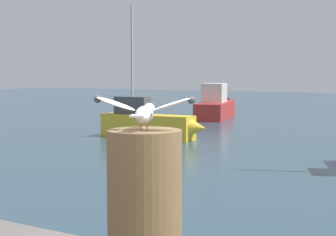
{
  "coord_description": "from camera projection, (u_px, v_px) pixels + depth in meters",
  "views": [
    {
      "loc": [
        1.28,
        -2.89,
        2.27
      ],
      "look_at": [
        -0.46,
        -0.13,
        2.0
      ],
      "focal_mm": 58.58,
      "sensor_mm": 36.0,
      "label": 1
    }
  ],
  "objects": [
    {
      "name": "mooring_post",
      "position": [
        145.0,
        204.0,
        3.1
      ],
      "size": [
        0.42,
        0.42,
        0.84
      ],
      "primitive_type": "cylinder",
      "color": "brown",
      "rests_on": "harbor_quay"
    },
    {
      "name": "seagull",
      "position": [
        144.0,
        110.0,
        3.06
      ],
      "size": [
        0.56,
        0.38,
        0.19
      ],
      "color": "#C67060",
      "rests_on": "mooring_post"
    },
    {
      "name": "boat_yellow",
      "position": [
        151.0,
        123.0,
        19.01
      ],
      "size": [
        4.01,
        0.98,
        4.62
      ],
      "color": "yellow",
      "rests_on": "ground_plane"
    },
    {
      "name": "boat_red",
      "position": [
        217.0,
        106.0,
        28.1
      ],
      "size": [
        2.95,
        5.93,
        1.89
      ],
      "color": "#B72D28",
      "rests_on": "ground_plane"
    }
  ]
}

